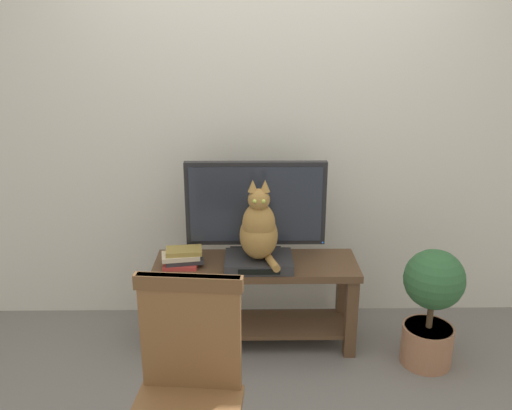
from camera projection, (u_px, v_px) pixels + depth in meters
ground_plane at (271, 405)px, 2.85m from camera, size 12.00×12.00×0.00m
back_wall at (266, 111)px, 3.43m from camera, size 7.00×0.12×2.80m
tv_stand at (256, 289)px, 3.31m from camera, size 1.24×0.41×0.55m
tv at (256, 208)px, 3.23m from camera, size 0.85×0.20×0.61m
media_box at (259, 262)px, 3.19m from camera, size 0.40×0.29×0.06m
cat at (259, 229)px, 3.11m from camera, size 0.23×0.37×0.49m
wooden_chair at (187, 387)px, 2.08m from camera, size 0.46×0.46×1.01m
book_stack at (183, 258)px, 3.19m from camera, size 0.26×0.18×0.11m
potted_plant at (431, 303)px, 3.09m from camera, size 0.35×0.35×0.72m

